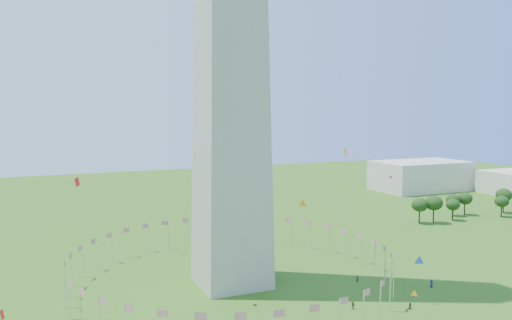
{
  "coord_description": "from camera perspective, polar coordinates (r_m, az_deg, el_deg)",
  "views": [
    {
      "loc": [
        -43.57,
        -66.33,
        44.26
      ],
      "look_at": [
        0.31,
        35.0,
        33.22
      ],
      "focal_mm": 35.0,
      "sensor_mm": 36.0,
      "label": 1
    }
  ],
  "objects": [
    {
      "name": "gov_building_east_a",
      "position": [
        292.55,
        18.27,
        -1.7
      ],
      "size": [
        50.0,
        30.0,
        16.0
      ],
      "primitive_type": "cube",
      "color": "beige",
      "rests_on": "ground"
    },
    {
      "name": "flag_ring",
      "position": [
        130.43,
        -2.81,
        -12.04
      ],
      "size": [
        80.24,
        80.24,
        9.0
      ],
      "color": "silver",
      "rests_on": "ground"
    },
    {
      "name": "kites_aloft",
      "position": [
        108.74,
        9.01,
        -7.83
      ],
      "size": [
        106.55,
        62.64,
        32.94
      ],
      "color": "orange",
      "rests_on": "ground"
    },
    {
      "name": "tree_line_east",
      "position": [
        222.02,
        22.4,
        -4.94
      ],
      "size": [
        53.67,
        15.19,
        10.72
      ],
      "color": "#224617",
      "rests_on": "ground"
    }
  ]
}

